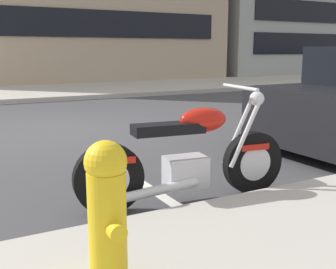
% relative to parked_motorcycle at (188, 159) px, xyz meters
% --- Properties ---
extents(ground_plane, '(260.00, 260.00, 0.00)m').
position_rel_parked_motorcycle_xyz_m(ground_plane, '(-0.15, 4.25, -0.43)').
color(ground_plane, '#3D3D3F').
extents(sidewalk_far_curb, '(120.00, 5.00, 0.14)m').
position_rel_parked_motorcycle_xyz_m(sidewalk_far_curb, '(11.85, 11.26, -0.36)').
color(sidewalk_far_curb, '#ADA89E').
rests_on(sidewalk_far_curb, ground).
extents(parking_stall_stripe, '(0.12, 2.20, 0.01)m').
position_rel_parked_motorcycle_xyz_m(parking_stall_stripe, '(-0.15, 0.33, -0.43)').
color(parking_stall_stripe, silver).
rests_on(parking_stall_stripe, ground).
extents(parked_motorcycle, '(2.16, 0.62, 1.12)m').
position_rel_parked_motorcycle_xyz_m(parked_motorcycle, '(0.00, 0.00, 0.00)').
color(parked_motorcycle, black).
rests_on(parked_motorcycle, ground).
extents(fire_hydrant, '(0.24, 0.36, 0.84)m').
position_rel_parked_motorcycle_xyz_m(fire_hydrant, '(-1.27, -1.22, 0.15)').
color(fire_hydrant, gold).
rests_on(fire_hydrant, sidewalk_near_curb).
extents(townhouse_far_uphill, '(11.67, 9.59, 8.18)m').
position_rel_parked_motorcycle_xyz_m(townhouse_far_uphill, '(16.93, 18.31, 3.66)').
color(townhouse_far_uphill, '#939993').
rests_on(townhouse_far_uphill, ground).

